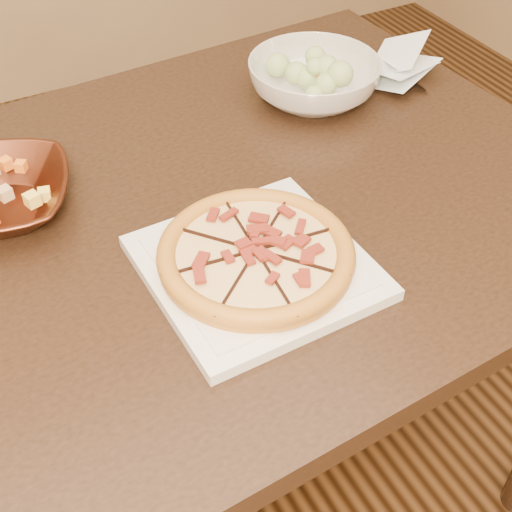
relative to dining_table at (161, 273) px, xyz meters
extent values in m
cube|color=black|center=(0.00, 0.00, 0.08)|extent=(1.43, 0.97, 0.04)
cylinder|color=black|center=(0.61, 0.36, -0.29)|extent=(0.07, 0.07, 0.71)
cube|color=silver|center=(0.08, -0.16, 0.11)|extent=(0.29, 0.29, 0.02)
cube|color=silver|center=(0.08, -0.16, 0.12)|extent=(0.25, 0.25, 0.00)
cylinder|color=#B47D27|center=(0.08, -0.16, 0.13)|extent=(0.26, 0.26, 0.01)
torus|color=#B47D27|center=(0.08, -0.16, 0.14)|extent=(0.26, 0.26, 0.03)
cylinder|color=#EDDA90|center=(0.08, -0.16, 0.14)|extent=(0.21, 0.21, 0.01)
cube|color=black|center=(0.08, -0.16, 0.14)|extent=(0.03, 0.26, 0.01)
cube|color=black|center=(0.08, -0.16, 0.14)|extent=(0.17, 0.20, 0.01)
cube|color=black|center=(0.08, -0.16, 0.14)|extent=(0.26, 0.03, 0.01)
cube|color=black|center=(0.08, -0.16, 0.14)|extent=(0.20, 0.17, 0.01)
cube|color=maroon|center=(0.10, -0.16, 0.15)|extent=(0.03, 0.02, 0.00)
cube|color=maroon|center=(0.13, -0.16, 0.15)|extent=(0.03, 0.02, 0.00)
cube|color=maroon|center=(0.15, -0.14, 0.15)|extent=(0.03, 0.02, 0.00)
cube|color=maroon|center=(0.10, -0.15, 0.15)|extent=(0.03, 0.03, 0.00)
cube|color=maroon|center=(0.12, -0.12, 0.15)|extent=(0.03, 0.03, 0.00)
cube|color=maroon|center=(0.12, -0.09, 0.15)|extent=(0.02, 0.03, 0.00)
cube|color=maroon|center=(0.09, -0.13, 0.15)|extent=(0.02, 0.03, 0.00)
cube|color=maroon|center=(0.08, -0.10, 0.15)|extent=(0.01, 0.02, 0.00)
cube|color=maroon|center=(0.06, -0.08, 0.15)|extent=(0.02, 0.03, 0.00)
cube|color=maroon|center=(0.06, -0.13, 0.15)|extent=(0.02, 0.03, 0.00)
cube|color=maroon|center=(0.04, -0.11, 0.15)|extent=(0.03, 0.03, 0.00)
cube|color=maroon|center=(0.06, -0.15, 0.15)|extent=(0.03, 0.02, 0.00)
cube|color=maroon|center=(0.04, -0.15, 0.15)|extent=(0.03, 0.02, 0.00)
cube|color=maroon|center=(0.01, -0.16, 0.15)|extent=(0.03, 0.02, 0.00)
cube|color=maroon|center=(0.05, -0.17, 0.15)|extent=(0.03, 0.02, 0.00)
cube|color=maroon|center=(0.03, -0.18, 0.15)|extent=(0.03, 0.02, 0.00)
cube|color=maroon|center=(0.02, -0.21, 0.15)|extent=(0.03, 0.03, 0.00)
cube|color=maroon|center=(0.06, -0.19, 0.15)|extent=(0.03, 0.03, 0.00)
cube|color=maroon|center=(0.06, -0.22, 0.15)|extent=(0.02, 0.03, 0.00)
cube|color=maroon|center=(0.08, -0.18, 0.15)|extent=(0.02, 0.03, 0.00)
cube|color=maroon|center=(0.08, -0.21, 0.15)|extent=(0.01, 0.02, 0.00)
cube|color=maroon|center=(0.10, -0.23, 0.15)|extent=(0.02, 0.03, 0.00)
cube|color=maroon|center=(0.10, -0.19, 0.15)|extent=(0.02, 0.03, 0.00)
cube|color=maroon|center=(0.12, -0.20, 0.15)|extent=(0.03, 0.03, 0.00)
cube|color=maroon|center=(0.15, -0.20, 0.15)|extent=(0.03, 0.02, 0.00)
cube|color=maroon|center=(0.12, -0.17, 0.15)|extent=(0.03, 0.02, 0.00)
cube|color=orange|center=(-0.17, 0.12, 0.17)|extent=(0.03, 0.03, 0.03)
imported|color=silver|center=(0.39, 0.19, 0.14)|extent=(0.28, 0.28, 0.07)
sphere|color=#B4C689|center=(0.39, 0.19, 0.19)|extent=(0.04, 0.04, 0.04)
sphere|color=#B4C689|center=(0.41, 0.21, 0.19)|extent=(0.04, 0.04, 0.04)
sphere|color=#B4C689|center=(0.40, 0.24, 0.19)|extent=(0.04, 0.04, 0.04)
sphere|color=#B4C689|center=(0.39, 0.21, 0.19)|extent=(0.04, 0.04, 0.04)
sphere|color=#B4C689|center=(0.36, 0.21, 0.19)|extent=(0.04, 0.04, 0.04)
sphere|color=#B4C689|center=(0.39, 0.19, 0.19)|extent=(0.04, 0.04, 0.04)
sphere|color=#B4C689|center=(0.37, 0.18, 0.19)|extent=(0.04, 0.04, 0.04)
sphere|color=#B4C689|center=(0.37, 0.15, 0.19)|extent=(0.04, 0.04, 0.04)
sphere|color=#B4C689|center=(0.39, 0.18, 0.19)|extent=(0.04, 0.04, 0.04)
sphere|color=#B4C689|center=(0.42, 0.17, 0.19)|extent=(0.04, 0.04, 0.04)
cube|color=#CB5831|center=(0.42, 0.22, 0.19)|extent=(0.02, 0.02, 0.01)
cube|color=#CB5831|center=(0.35, 0.21, 0.19)|extent=(0.02, 0.02, 0.01)
cube|color=#CB5831|center=(0.40, 0.16, 0.19)|extent=(0.02, 0.02, 0.01)
camera|label=1|loc=(-0.24, -0.78, 0.78)|focal=50.00mm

